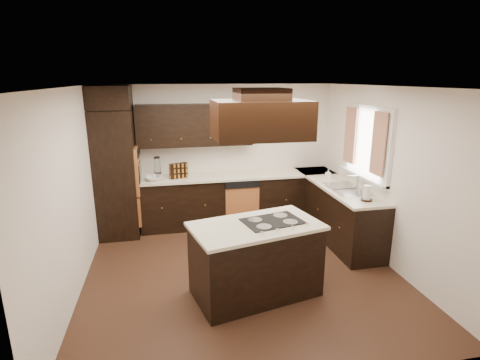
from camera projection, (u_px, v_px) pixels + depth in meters
The scene contains 30 objects.
floor at pixel (242, 271), 5.23m from camera, with size 4.20×4.20×0.02m, color #53321F.
ceiling at pixel (242, 86), 4.57m from camera, with size 4.20×4.20×0.02m, color silver.
wall_back at pixel (218, 154), 6.89m from camera, with size 4.20×0.02×2.50m, color silver.
wall_front at pixel (297, 259), 2.91m from camera, with size 4.20×0.02×2.50m, color silver.
wall_left at pixel (70, 195), 4.49m from camera, with size 0.02×4.20×2.50m, color silver.
wall_right at pixel (387, 177), 5.31m from camera, with size 0.02×4.20×2.50m, color silver.
oven_column at pixel (116, 174), 6.22m from camera, with size 0.65×0.75×2.12m, color black.
wall_oven_face at pixel (138, 169), 6.27m from camera, with size 0.05×0.62×0.78m, color #C26D35.
base_cabinets_back at pixel (223, 201), 6.82m from camera, with size 2.93×0.60×0.88m, color black.
base_cabinets_right at pixel (335, 211), 6.31m from camera, with size 0.60×2.40×0.88m, color black.
countertop_back at pixel (223, 176), 6.69m from camera, with size 2.93×0.63×0.04m, color beige.
countertop_right at pixel (336, 184), 6.19m from camera, with size 0.63×2.40×0.04m, color beige.
upper_cabinets at pixel (195, 125), 6.49m from camera, with size 2.00×0.34×0.72m, color black.
dishwasher_front at pixel (242, 207), 6.61m from camera, with size 0.60×0.05×0.72m, color #C26D35.
window_frame at pixel (367, 143), 5.71m from camera, with size 0.06×1.32×1.12m, color white.
window_pane at pixel (368, 142), 5.72m from camera, with size 0.00×1.20×1.00m, color white.
curtain_left at pixel (379, 144), 5.29m from camera, with size 0.02×0.34×0.90m, color beige.
curtain_right at pixel (350, 135), 6.09m from camera, with size 0.02×0.34×0.90m, color beige.
sink_rim at pixel (347, 189), 5.85m from camera, with size 0.52×0.84×0.01m, color silver.
island at pixel (256, 261), 4.58m from camera, with size 1.48×0.80×0.88m, color black.
island_top at pixel (256, 226), 4.46m from camera, with size 1.53×0.86×0.04m, color beige.
cooktop at pixel (272, 221), 4.54m from camera, with size 0.70×0.46×0.01m, color black.
range_hood at pixel (261, 119), 4.16m from camera, with size 1.05×0.72×0.42m, color black.
hood_duct at pixel (261, 94), 4.09m from camera, with size 0.55×0.50×0.13m, color black.
blender_base at pixel (158, 176), 6.46m from camera, with size 0.15×0.15×0.10m, color silver.
blender_pitcher at pixel (157, 166), 6.42m from camera, with size 0.13×0.13×0.26m, color silver.
spice_rack at pixel (179, 171), 6.48m from camera, with size 0.32×0.08×0.26m, color black.
mixing_bowl at pixel (155, 178), 6.36m from camera, with size 0.29×0.29×0.07m, color white.
soap_bottle at pixel (328, 174), 6.44m from camera, with size 0.07×0.08×0.17m, color white.
paper_towel at pixel (367, 193), 5.28m from camera, with size 0.10×0.10×0.22m, color white.
Camera 1 is at (-0.97, -4.61, 2.61)m, focal length 28.00 mm.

